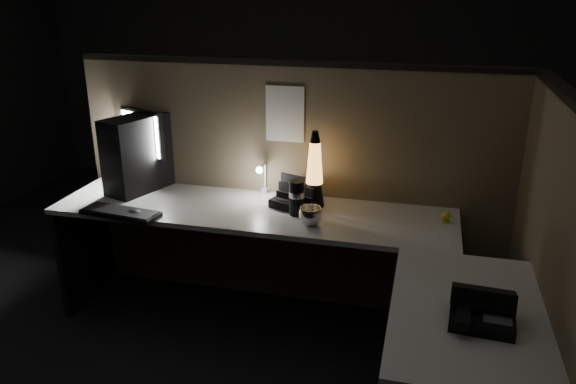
% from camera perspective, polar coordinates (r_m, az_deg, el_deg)
% --- Properties ---
extents(room_shell, '(6.00, 6.00, 6.00)m').
position_cam_1_polar(room_shell, '(2.39, -5.14, 12.63)').
color(room_shell, silver).
rests_on(room_shell, ground).
extents(partition_back, '(2.66, 0.06, 1.50)m').
position_cam_1_polar(partition_back, '(3.47, 0.36, 0.32)').
color(partition_back, brown).
rests_on(partition_back, ground).
extents(partition_right, '(0.06, 1.66, 1.50)m').
position_cam_1_polar(partition_right, '(2.67, 24.69, -8.07)').
color(partition_right, brown).
rests_on(partition_right, ground).
extents(desk, '(2.60, 1.60, 0.73)m').
position_cam_1_polar(desk, '(2.89, 0.56, -7.61)').
color(desk, beige).
rests_on(desk, ground).
extents(pc_tower, '(0.33, 0.48, 0.46)m').
position_cam_1_polar(pc_tower, '(3.57, -14.89, 3.82)').
color(pc_tower, black).
rests_on(pc_tower, desk).
extents(monitor, '(0.36, 0.18, 0.49)m').
position_cam_1_polar(monitor, '(3.65, -14.58, 5.18)').
color(monitor, black).
rests_on(monitor, desk).
extents(keyboard, '(0.46, 0.20, 0.02)m').
position_cam_1_polar(keyboard, '(3.27, -16.64, -2.04)').
color(keyboard, black).
rests_on(keyboard, desk).
extents(mouse, '(0.10, 0.07, 0.04)m').
position_cam_1_polar(mouse, '(3.22, -15.30, -2.09)').
color(mouse, black).
rests_on(mouse, desk).
extents(clip_lamp, '(0.04, 0.16, 0.20)m').
position_cam_1_polar(clip_lamp, '(3.38, -2.61, 1.54)').
color(clip_lamp, silver).
rests_on(clip_lamp, desk).
extents(organizer, '(0.29, 0.27, 0.18)m').
position_cam_1_polar(organizer, '(3.25, 0.76, -0.70)').
color(organizer, black).
rests_on(organizer, desk).
extents(lava_lamp, '(0.12, 0.12, 0.44)m').
position_cam_1_polar(lava_lamp, '(3.20, 2.71, 1.69)').
color(lava_lamp, black).
rests_on(lava_lamp, desk).
extents(travel_mug, '(0.09, 0.09, 0.20)m').
position_cam_1_polar(travel_mug, '(3.10, 0.88, -0.60)').
color(travel_mug, black).
rests_on(travel_mug, desk).
extents(steel_mug, '(0.16, 0.16, 0.10)m').
position_cam_1_polar(steel_mug, '(2.99, 2.28, -2.46)').
color(steel_mug, silver).
rests_on(steel_mug, desk).
extents(figurine, '(0.05, 0.05, 0.05)m').
position_cam_1_polar(figurine, '(3.13, 15.76, -2.33)').
color(figurine, yellow).
rests_on(figurine, desk).
extents(pinned_paper, '(0.23, 0.00, 0.33)m').
position_cam_1_polar(pinned_paper, '(3.31, -0.33, 7.91)').
color(pinned_paper, white).
rests_on(pinned_paper, partition_back).
extents(desk_phone, '(0.25, 0.26, 0.14)m').
position_cam_1_polar(desk_phone, '(2.29, 19.03, -11.16)').
color(desk_phone, black).
rests_on(desk_phone, desk).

